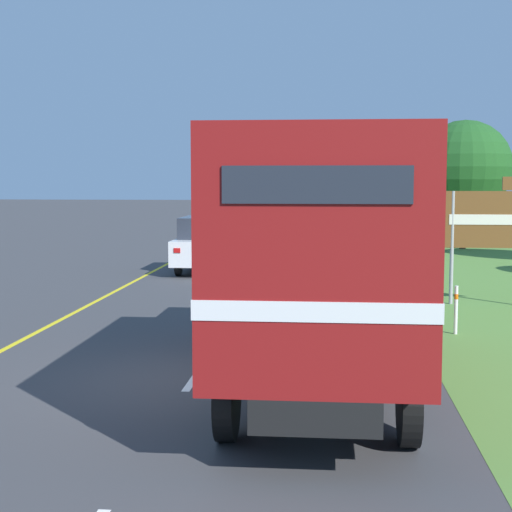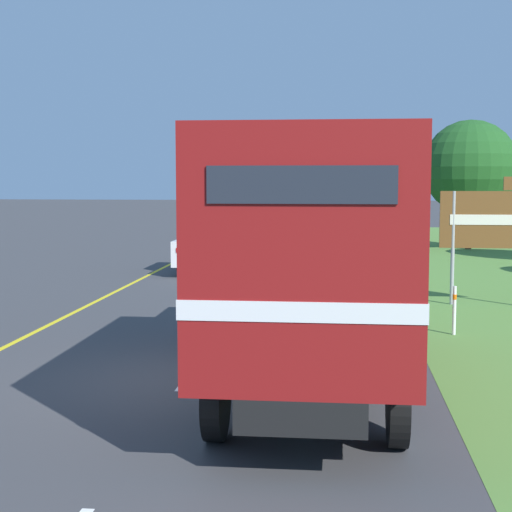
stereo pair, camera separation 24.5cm
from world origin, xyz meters
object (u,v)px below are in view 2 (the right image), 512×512
horse_trailer_truck (314,251)px  lead_car_black_ahead (330,225)px  delineator_post (454,309)px  roadside_tree_far (470,167)px  highway_sign (487,223)px  lead_car_white (211,244)px

horse_trailer_truck → lead_car_black_ahead: bearing=90.2°
horse_trailer_truck → delineator_post: horse_trailer_truck is taller
horse_trailer_truck → roadside_tree_far: bearing=75.9°
highway_sign → delineator_post: size_ratio=3.22×
lead_car_white → roadside_tree_far: 13.66m
highway_sign → lead_car_white: bearing=141.9°
lead_car_black_ahead → highway_sign: size_ratio=1.34×
horse_trailer_truck → delineator_post: 5.13m
highway_sign → lead_car_black_ahead: bearing=103.2°
horse_trailer_truck → delineator_post: (2.58, 4.18, -1.48)m
lead_car_white → roadside_tree_far: (9.66, 9.31, 2.59)m
lead_car_white → roadside_tree_far: bearing=43.9°
horse_trailer_truck → lead_car_white: horse_trailer_truck is taller
lead_car_white → highway_sign: (7.65, -6.00, 1.05)m
roadside_tree_far → horse_trailer_truck: bearing=-104.1°
horse_trailer_truck → lead_car_black_ahead: horse_trailer_truck is taller
lead_car_black_ahead → highway_sign: bearing=-76.8°
lead_car_black_ahead → roadside_tree_far: roadside_tree_far is taller
highway_sign → roadside_tree_far: roadside_tree_far is taller
lead_car_white → highway_sign: 9.78m
highway_sign → delineator_post: (-1.26, -3.76, -1.46)m
horse_trailer_truck → lead_car_black_ahead: size_ratio=1.95×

